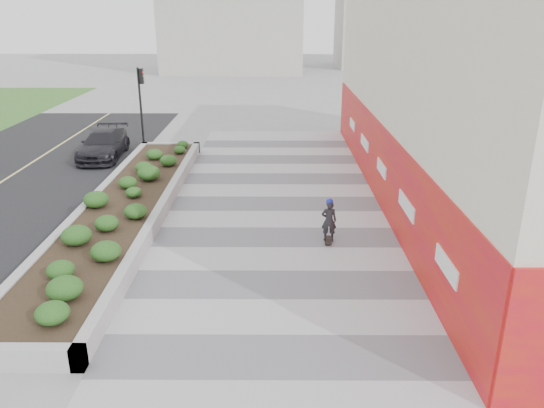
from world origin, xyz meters
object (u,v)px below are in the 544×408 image
at_px(traffic_signal_near, 141,95).
at_px(skateboarder, 329,220).
at_px(planter, 126,204).
at_px(car_dark, 104,144).

relative_size(traffic_signal_near, skateboarder, 2.80).
xyz_separation_m(traffic_signal_near, skateboarder, (8.91, -12.87, -2.00)).
xyz_separation_m(planter, traffic_signal_near, (-1.73, 10.50, 2.34)).
bearing_deg(planter, car_dark, 111.89).
bearing_deg(skateboarder, traffic_signal_near, 131.18).
height_order(skateboarder, car_dark, skateboarder).
bearing_deg(car_dark, traffic_signal_near, 56.96).
height_order(planter, skateboarder, skateboarder).
bearing_deg(planter, skateboarder, -18.24).
bearing_deg(planter, traffic_signal_near, 99.35).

